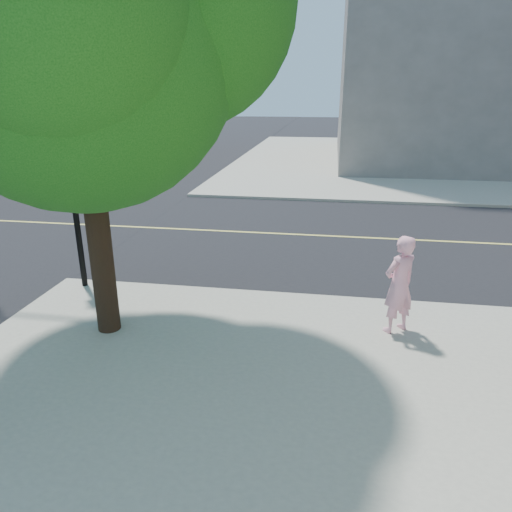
# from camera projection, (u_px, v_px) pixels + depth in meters

# --- Properties ---
(ground) EXTENTS (140.00, 140.00, 0.00)m
(ground) POSITION_uv_depth(u_px,v_px,m) (110.00, 286.00, 10.25)
(ground) COLOR black
(ground) RESTS_ON ground
(road_ew) EXTENTS (140.00, 9.00, 0.01)m
(road_ew) POSITION_uv_depth(u_px,v_px,m) (175.00, 229.00, 14.43)
(road_ew) COLOR black
(road_ew) RESTS_ON ground
(sidewalk_ne) EXTENTS (29.00, 25.00, 0.12)m
(sidewalk_ne) POSITION_uv_depth(u_px,v_px,m) (480.00, 160.00, 28.19)
(sidewalk_ne) COLOR #A2A08F
(sidewalk_ne) RESTS_ON ground
(filler_ne) EXTENTS (18.00, 16.00, 14.00)m
(filler_ne) POSITION_uv_depth(u_px,v_px,m) (507.00, 32.00, 26.22)
(filler_ne) COLOR slate
(filler_ne) RESTS_ON sidewalk_ne
(man_on_phone) EXTENTS (0.75, 0.71, 1.72)m
(man_on_phone) POSITION_uv_depth(u_px,v_px,m) (399.00, 285.00, 7.82)
(man_on_phone) COLOR #F8A5BC
(man_on_phone) RESTS_ON sidewalk_se
(street_tree) EXTENTS (5.87, 5.34, 7.80)m
(street_tree) POSITION_uv_depth(u_px,v_px,m) (81.00, 6.00, 6.48)
(street_tree) COLOR black
(street_tree) RESTS_ON sidewalk_se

